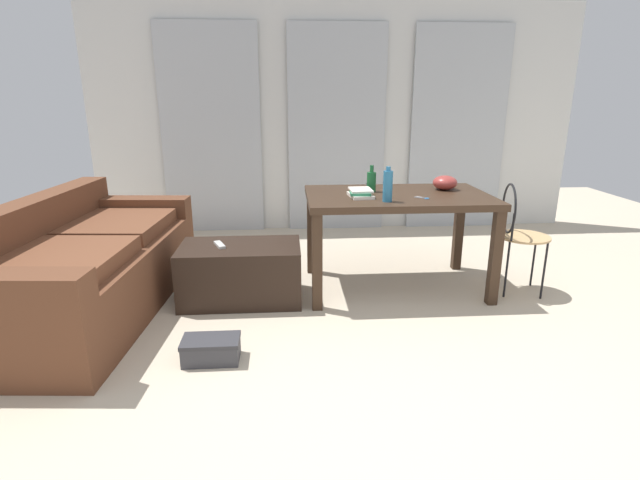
% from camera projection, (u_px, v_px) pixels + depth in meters
% --- Properties ---
extents(ground_plane, '(8.87, 8.87, 0.00)m').
position_uv_depth(ground_plane, '(366.00, 306.00, 3.46)').
color(ground_plane, beige).
extents(wall_back, '(5.26, 0.10, 2.41)m').
position_uv_depth(wall_back, '(336.00, 119.00, 5.26)').
color(wall_back, silver).
rests_on(wall_back, ground).
extents(curtains, '(3.74, 0.03, 2.18)m').
position_uv_depth(curtains, '(337.00, 131.00, 5.21)').
color(curtains, '#B2B7BC').
rests_on(curtains, ground).
extents(couch, '(1.07, 2.09, 0.78)m').
position_uv_depth(couch, '(83.00, 268.00, 3.31)').
color(couch, brown).
rests_on(couch, ground).
extents(coffee_table, '(0.87, 0.51, 0.42)m').
position_uv_depth(coffee_table, '(241.00, 273.00, 3.52)').
color(coffee_table, black).
rests_on(coffee_table, ground).
extents(craft_table, '(1.36, 0.85, 0.74)m').
position_uv_depth(craft_table, '(397.00, 206.00, 3.63)').
color(craft_table, '#382619').
rests_on(craft_table, ground).
extents(wire_chair, '(0.38, 0.40, 0.84)m').
position_uv_depth(wire_chair, '(517.00, 226.00, 3.59)').
color(wire_chair, tan).
rests_on(wire_chair, ground).
extents(bottle_near, '(0.07, 0.07, 0.24)m').
position_uv_depth(bottle_near, '(388.00, 186.00, 3.32)').
color(bottle_near, teal).
rests_on(bottle_near, craft_table).
extents(bottle_far, '(0.07, 0.07, 0.20)m').
position_uv_depth(bottle_far, '(371.00, 181.00, 3.67)').
color(bottle_far, '#195B2D').
rests_on(bottle_far, craft_table).
extents(bowl, '(0.19, 0.19, 0.11)m').
position_uv_depth(bowl, '(445.00, 183.00, 3.76)').
color(bowl, '#9E3833').
rests_on(bowl, craft_table).
extents(book_stack, '(0.18, 0.25, 0.06)m').
position_uv_depth(book_stack, '(360.00, 193.00, 3.50)').
color(book_stack, silver).
rests_on(book_stack, craft_table).
extents(tv_remote_on_table, '(0.08, 0.19, 0.02)m').
position_uv_depth(tv_remote_on_table, '(369.00, 186.00, 3.85)').
color(tv_remote_on_table, '#232326').
rests_on(tv_remote_on_table, craft_table).
extents(scissors, '(0.10, 0.10, 0.00)m').
position_uv_depth(scissors, '(424.00, 198.00, 3.45)').
color(scissors, '#9EA0A5').
rests_on(scissors, craft_table).
extents(tv_remote_primary, '(0.10, 0.17, 0.02)m').
position_uv_depth(tv_remote_primary, '(220.00, 245.00, 3.45)').
color(tv_remote_primary, '#B7B7B2').
rests_on(tv_remote_primary, coffee_table).
extents(shoebox, '(0.32, 0.19, 0.14)m').
position_uv_depth(shoebox, '(211.00, 349.00, 2.73)').
color(shoebox, '#38383D').
rests_on(shoebox, ground).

